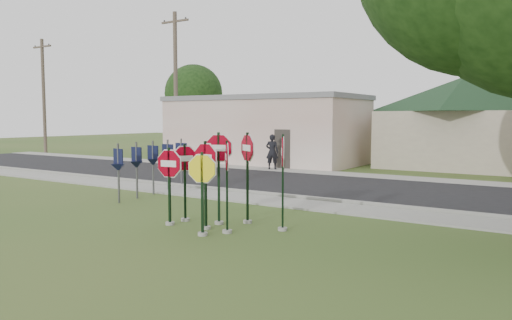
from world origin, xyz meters
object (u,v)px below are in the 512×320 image
Objects in this scene: stop_sign_center at (205,173)px; utility_pole_near at (176,84)px; stop_sign_yellow at (202,185)px; pedestrian at (272,152)px; stop_sign_left at (169,177)px.

stop_sign_center is 0.25× the size of utility_pole_near.
pedestrian is (-6.43, 13.72, -0.24)m from stop_sign_yellow.
stop_sign_yellow is 20.86m from utility_pole_near.
stop_sign_center is at bearing -45.52° from utility_pole_near.
pedestrian is at bearing -7.48° from utility_pole_near.
stop_sign_center is 1.09× the size of stop_sign_left.
stop_sign_center is 14.45m from pedestrian.
stop_sign_center is 1.14m from stop_sign_left.
stop_sign_left is 14.15m from pedestrian.
pedestrian is (-6.05, 13.12, -0.43)m from stop_sign_center.
stop_sign_left is 19.52m from utility_pole_near.
stop_sign_yellow is at bearing -57.37° from stop_sign_center.
pedestrian is (7.85, -1.03, -3.96)m from utility_pole_near.
stop_sign_yellow is 1.12× the size of pedestrian.
stop_sign_left is 0.23× the size of utility_pole_near.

